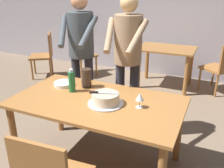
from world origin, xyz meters
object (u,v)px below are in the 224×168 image
(cake_on_platter, at_px, (106,99))
(background_chair_1, at_px, (82,52))
(person_standing_beside, at_px, (81,47))
(main_dining_table, at_px, (97,110))
(cake_knife, at_px, (98,93))
(background_chair_0, at_px, (221,66))
(hurricane_lamp, at_px, (86,78))
(plate_stack, at_px, (64,84))
(person_cutting_cake, at_px, (128,52))
(background_table, at_px, (166,57))
(water_bottle, at_px, (72,81))
(background_chair_3, at_px, (45,53))
(wine_glass_near, at_px, (140,97))

(cake_on_platter, relative_size, background_chair_1, 0.38)
(person_standing_beside, relative_size, background_chair_1, 1.91)
(background_chair_1, bearing_deg, main_dining_table, -56.54)
(cake_knife, height_order, background_chair_0, background_chair_0)
(cake_knife, bearing_deg, background_chair_0, 68.20)
(person_standing_beside, bearing_deg, hurricane_lamp, -54.62)
(plate_stack, relative_size, hurricane_lamp, 1.05)
(person_cutting_cake, bearing_deg, background_table, 87.21)
(cake_knife, relative_size, person_cutting_cake, 0.15)
(background_table, bearing_deg, person_standing_beside, -112.42)
(water_bottle, xyz_separation_m, background_chair_1, (-1.27, 2.35, -0.37))
(plate_stack, height_order, background_table, plate_stack)
(background_chair_0, distance_m, background_chair_3, 3.36)
(plate_stack, height_order, person_standing_beside, person_standing_beside)
(cake_on_platter, bearing_deg, person_standing_beside, 132.80)
(plate_stack, height_order, background_chair_1, background_chair_1)
(wine_glass_near, xyz_separation_m, person_cutting_cake, (-0.37, 0.65, 0.22))
(main_dining_table, relative_size, background_chair_1, 1.85)
(main_dining_table, distance_m, plate_stack, 0.56)
(main_dining_table, height_order, person_cutting_cake, person_cutting_cake)
(wine_glass_near, distance_m, water_bottle, 0.77)
(water_bottle, bearing_deg, wine_glass_near, -4.74)
(cake_on_platter, bearing_deg, wine_glass_near, 11.47)
(main_dining_table, xyz_separation_m, background_table, (0.14, 2.46, -0.07))
(plate_stack, relative_size, background_chair_3, 0.24)
(cake_on_platter, xyz_separation_m, background_chair_0, (0.97, 2.58, -0.31))
(cake_knife, height_order, person_standing_beside, person_standing_beside)
(hurricane_lamp, distance_m, background_table, 2.26)
(plate_stack, distance_m, water_bottle, 0.22)
(person_cutting_cake, bearing_deg, person_standing_beside, 177.29)
(cake_knife, distance_m, person_standing_beside, 1.01)
(wine_glass_near, distance_m, hurricane_lamp, 0.72)
(cake_on_platter, height_order, wine_glass_near, wine_glass_near)
(hurricane_lamp, xyz_separation_m, background_chair_1, (-1.36, 2.19, -0.37))
(water_bottle, xyz_separation_m, hurricane_lamp, (0.08, 0.17, -0.01))
(wine_glass_near, bearing_deg, main_dining_table, -176.56)
(cake_on_platter, relative_size, hurricane_lamp, 1.62)
(plate_stack, relative_size, person_standing_beside, 0.13)
(hurricane_lamp, bearing_deg, cake_on_platter, -38.45)
(main_dining_table, height_order, person_standing_beside, person_standing_beside)
(cake_knife, distance_m, background_chair_3, 3.10)
(water_bottle, relative_size, person_standing_beside, 0.15)
(main_dining_table, distance_m, cake_knife, 0.23)
(hurricane_lamp, relative_size, person_cutting_cake, 0.12)
(cake_on_platter, distance_m, hurricane_lamp, 0.48)
(person_standing_beside, bearing_deg, background_chair_3, 141.83)
(background_chair_3, bearing_deg, main_dining_table, -41.95)
(cake_knife, relative_size, background_chair_1, 0.29)
(background_table, xyz_separation_m, background_chair_0, (0.94, 0.08, -0.09))
(water_bottle, distance_m, hurricane_lamp, 0.18)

